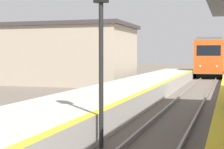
{
  "coord_description": "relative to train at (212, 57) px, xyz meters",
  "views": [
    {
      "loc": [
        1.87,
        -2.48,
        2.47
      ],
      "look_at": [
        -3.29,
        14.06,
        1.54
      ],
      "focal_mm": 60.0,
      "sensor_mm": 36.0,
      "label": 1
    }
  ],
  "objects": [
    {
      "name": "signal_near",
      "position": [
        -1.3,
        -37.7,
        1.14
      ],
      "size": [
        0.36,
        0.31,
        4.71
      ],
      "color": "black",
      "rests_on": "ground"
    },
    {
      "name": "train",
      "position": [
        0.0,
        0.0,
        0.0
      ],
      "size": [
        2.87,
        18.83,
        4.2
      ],
      "color": "black",
      "rests_on": "ground"
    },
    {
      "name": "station_building",
      "position": [
        -11.46,
        -17.94,
        0.37
      ],
      "size": [
        11.61,
        7.42,
        4.98
      ],
      "color": "tan",
      "rests_on": "ground"
    }
  ]
}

